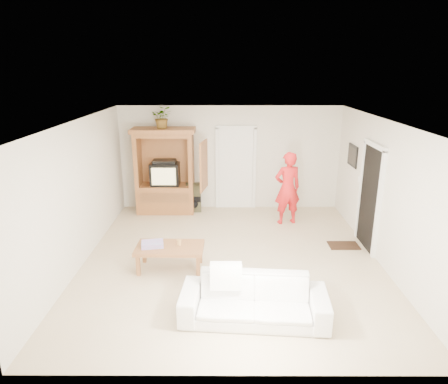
# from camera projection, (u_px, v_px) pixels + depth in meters

# --- Properties ---
(floor) EXTENTS (6.00, 6.00, 0.00)m
(floor) POSITION_uv_depth(u_px,v_px,m) (231.00, 259.00, 7.57)
(floor) COLOR tan
(floor) RESTS_ON ground
(ceiling) EXTENTS (6.00, 6.00, 0.00)m
(ceiling) POSITION_uv_depth(u_px,v_px,m) (232.00, 121.00, 6.79)
(ceiling) COLOR white
(ceiling) RESTS_ON floor
(wall_back) EXTENTS (5.50, 0.00, 5.50)m
(wall_back) POSITION_uv_depth(u_px,v_px,m) (230.00, 158.00, 10.04)
(wall_back) COLOR silver
(wall_back) RESTS_ON floor
(wall_front) EXTENTS (5.50, 0.00, 5.50)m
(wall_front) POSITION_uv_depth(u_px,v_px,m) (236.00, 278.00, 4.32)
(wall_front) COLOR silver
(wall_front) RESTS_ON floor
(wall_left) EXTENTS (0.00, 6.00, 6.00)m
(wall_left) POSITION_uv_depth(u_px,v_px,m) (79.00, 194.00, 7.19)
(wall_left) COLOR silver
(wall_left) RESTS_ON floor
(wall_right) EXTENTS (0.00, 6.00, 6.00)m
(wall_right) POSITION_uv_depth(u_px,v_px,m) (384.00, 194.00, 7.17)
(wall_right) COLOR silver
(wall_right) RESTS_ON floor
(armoire) EXTENTS (1.82, 1.14, 2.10)m
(armoire) POSITION_uv_depth(u_px,v_px,m) (166.00, 176.00, 9.84)
(armoire) COLOR #9A5D2F
(armoire) RESTS_ON floor
(door_back) EXTENTS (0.85, 0.05, 2.04)m
(door_back) POSITION_uv_depth(u_px,v_px,m) (236.00, 169.00, 10.10)
(door_back) COLOR white
(door_back) RESTS_ON floor
(doorway_right) EXTENTS (0.05, 0.90, 2.04)m
(doorway_right) POSITION_uv_depth(u_px,v_px,m) (370.00, 198.00, 7.83)
(doorway_right) COLOR black
(doorway_right) RESTS_ON floor
(framed_picture) EXTENTS (0.03, 0.60, 0.48)m
(framed_picture) POSITION_uv_depth(u_px,v_px,m) (353.00, 156.00, 8.90)
(framed_picture) COLOR black
(framed_picture) RESTS_ON wall_right
(doormat) EXTENTS (0.60, 0.40, 0.02)m
(doormat) POSITION_uv_depth(u_px,v_px,m) (344.00, 245.00, 8.13)
(doormat) COLOR #382316
(doormat) RESTS_ON floor
(plant) EXTENTS (0.50, 0.44, 0.52)m
(plant) POSITION_uv_depth(u_px,v_px,m) (162.00, 117.00, 9.38)
(plant) COLOR #4C7238
(plant) RESTS_ON armoire
(man) EXTENTS (0.69, 0.53, 1.69)m
(man) POSITION_uv_depth(u_px,v_px,m) (287.00, 188.00, 9.10)
(man) COLOR red
(man) RESTS_ON floor
(sofa) EXTENTS (2.15, 0.98, 0.61)m
(sofa) POSITION_uv_depth(u_px,v_px,m) (254.00, 300.00, 5.69)
(sofa) COLOR silver
(sofa) RESTS_ON floor
(coffee_table) EXTENTS (1.21, 0.67, 0.45)m
(coffee_table) POSITION_uv_depth(u_px,v_px,m) (170.00, 249.00, 7.09)
(coffee_table) COLOR brown
(coffee_table) RESTS_ON floor
(towel) EXTENTS (0.42, 0.34, 0.08)m
(towel) POSITION_uv_depth(u_px,v_px,m) (152.00, 244.00, 7.06)
(towel) COLOR #E34BAC
(towel) RESTS_ON coffee_table
(candle) EXTENTS (0.08, 0.08, 0.10)m
(candle) POSITION_uv_depth(u_px,v_px,m) (179.00, 242.00, 7.11)
(candle) COLOR tan
(candle) RESTS_ON coffee_table
(backpack_black) EXTENTS (0.35, 0.23, 0.42)m
(backpack_black) POSITION_uv_depth(u_px,v_px,m) (194.00, 203.00, 10.05)
(backpack_black) COLOR black
(backpack_black) RESTS_ON floor
(backpack_olive) EXTENTS (0.39, 0.30, 0.71)m
(backpack_olive) POSITION_uv_depth(u_px,v_px,m) (194.00, 197.00, 10.04)
(backpack_olive) COLOR #47442B
(backpack_olive) RESTS_ON floor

